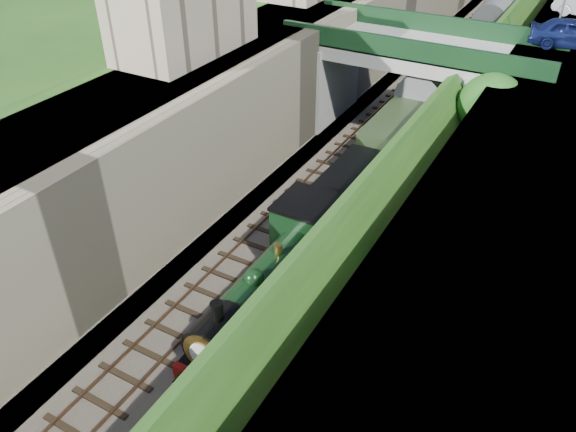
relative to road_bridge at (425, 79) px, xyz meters
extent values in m
plane|color=#1E4714|center=(-0.94, -24.00, -4.08)|extent=(160.00, 160.00, 0.00)
cube|color=#473F38|center=(-0.94, -4.00, -3.98)|extent=(10.00, 90.00, 0.20)
cube|color=#756B56|center=(-6.44, -4.00, -0.58)|extent=(1.00, 90.00, 7.00)
cube|color=#262628|center=(-9.94, -4.00, -0.58)|extent=(6.00, 90.00, 7.00)
cube|color=#262628|center=(8.56, -4.00, -0.95)|extent=(8.00, 90.00, 6.25)
cube|color=#1E4714|center=(4.06, -4.00, -1.38)|extent=(4.02, 90.00, 6.36)
sphere|color=#194C14|center=(3.35, -24.37, -2.32)|extent=(1.81, 1.81, 1.81)
sphere|color=#194C14|center=(4.66, -22.22, -0.19)|extent=(1.69, 1.69, 1.69)
sphere|color=#194C14|center=(5.33, -18.22, 0.89)|extent=(2.30, 2.30, 2.30)
sphere|color=#194C14|center=(3.75, -16.93, -1.68)|extent=(1.42, 1.42, 1.42)
sphere|color=#194C14|center=(3.53, -12.17, -2.03)|extent=(2.28, 2.28, 2.28)
sphere|color=#194C14|center=(4.60, -10.22, -0.30)|extent=(1.71, 1.71, 1.71)
sphere|color=#194C14|center=(3.18, -6.28, -2.60)|extent=(1.38, 1.38, 1.38)
sphere|color=#194C14|center=(4.85, -4.72, 0.11)|extent=(1.71, 1.71, 1.71)
sphere|color=#194C14|center=(2.99, -1.62, -2.91)|extent=(1.39, 1.39, 1.39)
sphere|color=#194C14|center=(2.65, 1.04, -3.46)|extent=(1.51, 1.51, 1.51)
sphere|color=#194C14|center=(4.91, 4.51, 0.21)|extent=(2.21, 2.21, 2.21)
sphere|color=#194C14|center=(4.45, 7.31, -0.53)|extent=(2.25, 2.25, 2.25)
sphere|color=#194C14|center=(2.76, 10.21, -3.29)|extent=(2.00, 2.00, 2.00)
sphere|color=#194C14|center=(4.74, 14.00, -0.07)|extent=(1.39, 1.39, 1.39)
sphere|color=#194C14|center=(4.67, 17.02, -0.18)|extent=(1.91, 1.91, 1.91)
sphere|color=#194C14|center=(4.11, 20.74, -1.09)|extent=(1.71, 1.71, 1.71)
sphere|color=#194C14|center=(3.34, 22.57, -2.34)|extent=(1.90, 1.90, 1.90)
sphere|color=#194C14|center=(2.63, 25.79, -3.49)|extent=(1.36, 1.36, 1.36)
sphere|color=#194C14|center=(3.20, 29.08, -2.56)|extent=(1.56, 1.56, 1.56)
sphere|color=#194C14|center=(3.79, 32.52, -1.60)|extent=(1.81, 1.81, 1.81)
cube|color=black|center=(-2.94, -4.00, -3.84)|extent=(2.50, 90.00, 0.07)
cube|color=brown|center=(-3.66, -4.00, -3.75)|extent=(0.08, 90.00, 0.14)
cube|color=brown|center=(-2.23, -4.00, -3.75)|extent=(0.08, 90.00, 0.14)
cube|color=black|center=(0.26, -4.00, -3.84)|extent=(2.50, 90.00, 0.07)
cube|color=brown|center=(-0.46, -4.00, -3.75)|extent=(0.08, 90.00, 0.14)
cube|color=brown|center=(0.97, -4.00, -3.75)|extent=(0.08, 90.00, 0.14)
cube|color=gray|center=(-0.44, 0.00, 1.62)|extent=(16.00, 6.00, 0.90)
cube|color=#14391C|center=(-0.44, -2.85, 2.57)|extent=(16.00, 0.30, 1.20)
cube|color=#14391C|center=(-0.44, 2.85, 2.57)|extent=(16.00, 0.30, 1.20)
cube|color=gray|center=(-6.44, 0.00, -1.23)|extent=(1.40, 6.40, 5.70)
cube|color=gray|center=(4.26, 0.00, -1.23)|extent=(2.40, 6.40, 5.70)
cube|color=gray|center=(-10.44, -10.00, 4.92)|extent=(4.00, 8.00, 4.00)
cylinder|color=black|center=(4.86, -4.11, -1.88)|extent=(0.30, 0.30, 4.40)
sphere|color=#194C14|center=(4.86, -4.11, 0.72)|extent=(3.60, 3.60, 3.60)
sphere|color=#194C14|center=(5.36, -3.31, 0.12)|extent=(2.40, 2.40, 2.40)
imported|color=#121C51|center=(7.46, 3.48, 3.02)|extent=(5.20, 2.75, 1.69)
cube|color=black|center=(0.26, -19.75, -3.58)|extent=(2.40, 8.40, 0.60)
cube|color=black|center=(0.26, -18.75, -3.03)|extent=(2.70, 10.00, 0.35)
cube|color=maroon|center=(0.26, -23.85, -3.13)|extent=(2.70, 0.25, 0.70)
cylinder|color=black|center=(0.26, -19.55, -1.73)|extent=(1.90, 5.60, 1.90)
cylinder|color=black|center=(0.26, -22.85, -1.73)|extent=(1.96, 1.80, 1.96)
cylinder|color=white|center=(0.26, -23.83, -1.73)|extent=(1.10, 0.05, 1.10)
cylinder|color=black|center=(0.26, -22.85, -0.53)|extent=(0.44, 0.44, 0.90)
sphere|color=black|center=(0.26, -20.55, -0.73)|extent=(0.76, 0.76, 0.76)
cylinder|color=#A57F33|center=(0.26, -18.75, -0.63)|extent=(0.32, 0.32, 0.50)
cube|color=black|center=(0.26, -15.95, -1.58)|extent=(2.75, 2.40, 2.80)
cube|color=black|center=(0.26, -15.95, -0.13)|extent=(2.85, 2.50, 0.15)
cube|color=black|center=(-0.99, -22.35, -3.23)|extent=(0.60, 1.40, 0.90)
cube|color=black|center=(1.51, -22.35, -3.23)|extent=(0.60, 1.40, 0.90)
cube|color=black|center=(0.26, -11.55, -3.63)|extent=(2.30, 6.00, 0.50)
cube|color=black|center=(0.26, -11.55, -3.38)|extent=(2.60, 6.00, 0.50)
cube|color=black|center=(0.26, -11.55, -2.18)|extent=(2.70, 6.00, 2.40)
cube|color=black|center=(0.26, -11.55, -0.93)|extent=(2.50, 5.60, 0.20)
cube|color=black|center=(0.26, 1.05, -3.68)|extent=(2.30, 17.00, 0.40)
cube|color=black|center=(0.26, 1.05, -3.43)|extent=(2.50, 17.00, 0.50)
cube|color=#22301B|center=(0.26, 1.05, -1.93)|extent=(2.80, 18.00, 2.70)
cube|color=slate|center=(0.26, 1.05, -0.43)|extent=(2.90, 18.00, 0.50)
cube|color=black|center=(0.26, 19.85, -3.68)|extent=(2.30, 17.00, 0.40)
cube|color=black|center=(0.26, 19.85, -3.43)|extent=(2.50, 17.00, 0.50)
cube|color=#22301B|center=(0.26, 19.85, -1.93)|extent=(2.80, 18.00, 2.70)
cube|color=slate|center=(0.26, 19.85, -0.43)|extent=(2.90, 18.00, 0.50)
cube|color=black|center=(0.26, 38.65, -3.68)|extent=(2.30, 17.00, 0.40)
cube|color=black|center=(0.26, 38.65, -3.43)|extent=(2.50, 17.00, 0.50)
camera|label=1|loc=(9.00, -33.60, 12.85)|focal=35.00mm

